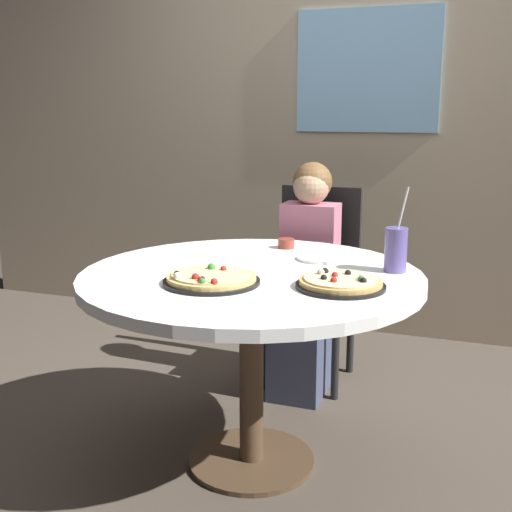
{
  "coord_description": "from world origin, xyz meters",
  "views": [
    {
      "loc": [
        0.78,
        -2.1,
        1.32
      ],
      "look_at": [
        0.0,
        0.05,
        0.8
      ],
      "focal_mm": 45.42,
      "sensor_mm": 36.0,
      "label": 1
    }
  ],
  "objects_px": {
    "pizza_veggie": "(211,279)",
    "soda_cup": "(396,250)",
    "diner_child": "(305,291)",
    "plate_small": "(320,258)",
    "sauce_bowl": "(286,243)",
    "chair_wooden": "(315,273)",
    "dining_table": "(251,298)",
    "pizza_cheese": "(341,283)"
  },
  "relations": [
    {
      "from": "soda_cup",
      "to": "sauce_bowl",
      "type": "height_order",
      "value": "soda_cup"
    },
    {
      "from": "sauce_bowl",
      "to": "dining_table",
      "type": "bearing_deg",
      "value": -89.12
    },
    {
      "from": "pizza_veggie",
      "to": "dining_table",
      "type": "bearing_deg",
      "value": 67.91
    },
    {
      "from": "chair_wooden",
      "to": "plate_small",
      "type": "xyz_separation_m",
      "value": [
        0.18,
        -0.63,
        0.22
      ]
    },
    {
      "from": "dining_table",
      "to": "pizza_veggie",
      "type": "distance_m",
      "value": 0.23
    },
    {
      "from": "chair_wooden",
      "to": "plate_small",
      "type": "height_order",
      "value": "chair_wooden"
    },
    {
      "from": "sauce_bowl",
      "to": "plate_small",
      "type": "height_order",
      "value": "sauce_bowl"
    },
    {
      "from": "diner_child",
      "to": "pizza_cheese",
      "type": "distance_m",
      "value": 0.93
    },
    {
      "from": "dining_table",
      "to": "chair_wooden",
      "type": "relative_size",
      "value": 1.3
    },
    {
      "from": "chair_wooden",
      "to": "sauce_bowl",
      "type": "xyz_separation_m",
      "value": [
        -0.01,
        -0.47,
        0.24
      ]
    },
    {
      "from": "dining_table",
      "to": "pizza_veggie",
      "type": "bearing_deg",
      "value": -112.09
    },
    {
      "from": "pizza_veggie",
      "to": "chair_wooden",
      "type": "bearing_deg",
      "value": 86.09
    },
    {
      "from": "pizza_cheese",
      "to": "plate_small",
      "type": "xyz_separation_m",
      "value": [
        -0.17,
        0.37,
        -0.01
      ]
    },
    {
      "from": "pizza_veggie",
      "to": "soda_cup",
      "type": "height_order",
      "value": "soda_cup"
    },
    {
      "from": "pizza_veggie",
      "to": "sauce_bowl",
      "type": "distance_m",
      "value": 0.63
    },
    {
      "from": "diner_child",
      "to": "pizza_veggie",
      "type": "height_order",
      "value": "diner_child"
    },
    {
      "from": "diner_child",
      "to": "plate_small",
      "type": "height_order",
      "value": "diner_child"
    },
    {
      "from": "pizza_cheese",
      "to": "pizza_veggie",
      "type": "bearing_deg",
      "value": -167.2
    },
    {
      "from": "pizza_cheese",
      "to": "sauce_bowl",
      "type": "bearing_deg",
      "value": 123.51
    },
    {
      "from": "diner_child",
      "to": "dining_table",
      "type": "bearing_deg",
      "value": -90.0
    },
    {
      "from": "sauce_bowl",
      "to": "diner_child",
      "type": "bearing_deg",
      "value": 88.67
    },
    {
      "from": "pizza_cheese",
      "to": "soda_cup",
      "type": "relative_size",
      "value": 0.96
    },
    {
      "from": "pizza_veggie",
      "to": "plate_small",
      "type": "height_order",
      "value": "pizza_veggie"
    },
    {
      "from": "dining_table",
      "to": "sauce_bowl",
      "type": "relative_size",
      "value": 17.58
    },
    {
      "from": "pizza_veggie",
      "to": "pizza_cheese",
      "type": "xyz_separation_m",
      "value": [
        0.42,
        0.1,
        0.0
      ]
    },
    {
      "from": "diner_child",
      "to": "plate_small",
      "type": "xyz_separation_m",
      "value": [
        0.18,
        -0.45,
        0.27
      ]
    },
    {
      "from": "chair_wooden",
      "to": "diner_child",
      "type": "relative_size",
      "value": 0.88
    },
    {
      "from": "soda_cup",
      "to": "dining_table",
      "type": "bearing_deg",
      "value": -158.53
    },
    {
      "from": "chair_wooden",
      "to": "pizza_cheese",
      "type": "relative_size",
      "value": 3.21
    },
    {
      "from": "pizza_cheese",
      "to": "soda_cup",
      "type": "xyz_separation_m",
      "value": [
        0.14,
        0.28,
        0.06
      ]
    },
    {
      "from": "soda_cup",
      "to": "sauce_bowl",
      "type": "relative_size",
      "value": 4.38
    },
    {
      "from": "sauce_bowl",
      "to": "plate_small",
      "type": "bearing_deg",
      "value": -40.35
    },
    {
      "from": "dining_table",
      "to": "diner_child",
      "type": "distance_m",
      "value": 0.75
    },
    {
      "from": "diner_child",
      "to": "sauce_bowl",
      "type": "height_order",
      "value": "diner_child"
    },
    {
      "from": "diner_child",
      "to": "pizza_cheese",
      "type": "xyz_separation_m",
      "value": [
        0.34,
        -0.82,
        0.28
      ]
    },
    {
      "from": "diner_child",
      "to": "pizza_veggie",
      "type": "distance_m",
      "value": 0.96
    },
    {
      "from": "chair_wooden",
      "to": "pizza_veggie",
      "type": "relative_size",
      "value": 2.9
    },
    {
      "from": "dining_table",
      "to": "pizza_cheese",
      "type": "distance_m",
      "value": 0.37
    },
    {
      "from": "soda_cup",
      "to": "plate_small",
      "type": "distance_m",
      "value": 0.33
    },
    {
      "from": "dining_table",
      "to": "diner_child",
      "type": "relative_size",
      "value": 1.14
    },
    {
      "from": "pizza_veggie",
      "to": "soda_cup",
      "type": "bearing_deg",
      "value": 33.92
    },
    {
      "from": "dining_table",
      "to": "soda_cup",
      "type": "xyz_separation_m",
      "value": [
        0.48,
        0.19,
        0.18
      ]
    }
  ]
}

